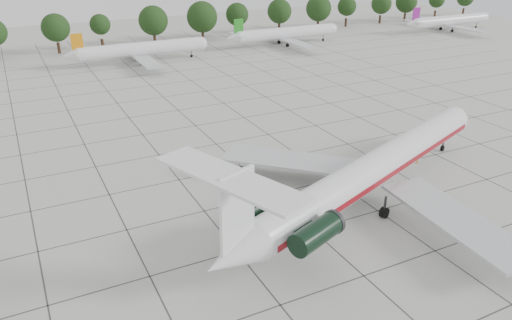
{
  "coord_description": "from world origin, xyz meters",
  "views": [
    {
      "loc": [
        -23.3,
        -42.18,
        26.06
      ],
      "look_at": [
        -0.98,
        2.08,
        3.5
      ],
      "focal_mm": 35.0,
      "sensor_mm": 36.0,
      "label": 1
    }
  ],
  "objects_px": {
    "main_airliner": "(366,173)",
    "bg_airliner_c": "(142,49)",
    "bg_airliner_d": "(286,33)",
    "bg_airliner_e": "(450,21)",
    "ground_crew": "(418,156)"
  },
  "relations": [
    {
      "from": "main_airliner",
      "to": "bg_airliner_c",
      "type": "bearing_deg",
      "value": 72.14
    },
    {
      "from": "main_airliner",
      "to": "bg_airliner_d",
      "type": "bearing_deg",
      "value": 44.93
    },
    {
      "from": "bg_airliner_e",
      "to": "ground_crew",
      "type": "bearing_deg",
      "value": -138.26
    },
    {
      "from": "bg_airliner_d",
      "to": "bg_airliner_e",
      "type": "distance_m",
      "value": 52.85
    },
    {
      "from": "bg_airliner_d",
      "to": "bg_airliner_e",
      "type": "xyz_separation_m",
      "value": [
        52.71,
        -3.86,
        0.0
      ]
    },
    {
      "from": "ground_crew",
      "to": "bg_airliner_d",
      "type": "xyz_separation_m",
      "value": [
        21.43,
        70.01,
        2.0
      ]
    },
    {
      "from": "main_airliner",
      "to": "bg_airliner_c",
      "type": "relative_size",
      "value": 1.56
    },
    {
      "from": "bg_airliner_c",
      "to": "bg_airliner_e",
      "type": "xyz_separation_m",
      "value": [
        90.56,
        -1.52,
        0.0
      ]
    },
    {
      "from": "ground_crew",
      "to": "bg_airliner_c",
      "type": "height_order",
      "value": "bg_airliner_c"
    },
    {
      "from": "bg_airliner_c",
      "to": "bg_airliner_e",
      "type": "distance_m",
      "value": 90.57
    },
    {
      "from": "main_airliner",
      "to": "bg_airliner_e",
      "type": "bearing_deg",
      "value": 18.77
    },
    {
      "from": "bg_airliner_c",
      "to": "bg_airliner_d",
      "type": "height_order",
      "value": "same"
    },
    {
      "from": "bg_airliner_c",
      "to": "bg_airliner_d",
      "type": "xyz_separation_m",
      "value": [
        37.85,
        2.34,
        0.0
      ]
    },
    {
      "from": "main_airliner",
      "to": "bg_airliner_e",
      "type": "xyz_separation_m",
      "value": [
        86.76,
        71.75,
        -0.85
      ]
    },
    {
      "from": "ground_crew",
      "to": "bg_airliner_e",
      "type": "relative_size",
      "value": 0.06
    }
  ]
}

